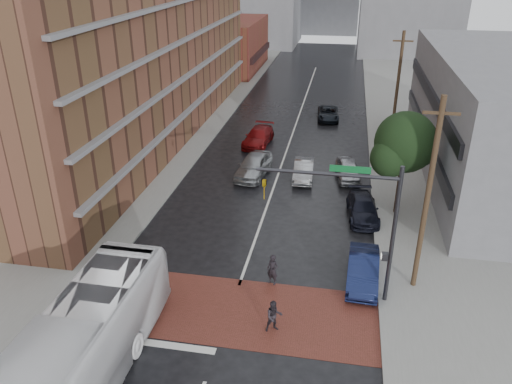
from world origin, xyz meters
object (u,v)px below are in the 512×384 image
(car_parked_near, at_px, (363,270))
(car_parked_mid, at_px, (363,208))
(car_parked_far, at_px, (348,170))
(car_travel_b, at_px, (304,170))
(transit_bus, at_px, (71,362))
(suv_travel, at_px, (328,113))
(pedestrian_a, at_px, (273,270))
(car_travel_c, at_px, (258,137))
(car_travel_a, at_px, (254,166))
(pedestrian_b, at_px, (274,316))

(car_parked_near, xyz_separation_m, car_parked_mid, (0.07, 7.15, -0.07))
(car_parked_far, bearing_deg, car_travel_b, -177.74)
(transit_bus, bearing_deg, car_parked_mid, 57.56)
(suv_travel, relative_size, car_parked_mid, 1.00)
(pedestrian_a, distance_m, car_travel_c, 20.83)
(car_travel_c, relative_size, car_parked_mid, 1.11)
(transit_bus, relative_size, pedestrian_a, 7.58)
(car_travel_a, height_order, suv_travel, car_travel_a)
(car_travel_c, distance_m, car_parked_near, 21.33)
(transit_bus, bearing_deg, car_parked_far, 67.27)
(pedestrian_b, relative_size, car_parked_near, 0.36)
(car_travel_b, bearing_deg, car_travel_a, -179.23)
(pedestrian_a, height_order, pedestrian_b, pedestrian_a)
(pedestrian_a, bearing_deg, car_travel_a, 126.21)
(suv_travel, height_order, car_parked_mid, car_parked_mid)
(car_travel_c, xyz_separation_m, car_parked_near, (8.92, -19.37, 0.00))
(car_parked_far, bearing_deg, car_parked_mid, -88.49)
(pedestrian_a, height_order, suv_travel, pedestrian_a)
(car_travel_a, relative_size, car_parked_near, 1.12)
(suv_travel, xyz_separation_m, car_parked_far, (2.22, -14.76, 0.07))
(suv_travel, bearing_deg, car_parked_near, -87.36)
(pedestrian_b, xyz_separation_m, suv_travel, (0.80, 32.51, -0.16))
(car_parked_near, bearing_deg, transit_bus, -136.49)
(car_travel_a, distance_m, car_travel_b, 3.80)
(car_parked_near, bearing_deg, car_parked_far, 96.17)
(pedestrian_a, height_order, car_travel_c, pedestrian_a)
(transit_bus, height_order, pedestrian_b, transit_bus)
(transit_bus, distance_m, car_travel_c, 29.03)
(transit_bus, xyz_separation_m, car_travel_b, (6.59, 22.22, -1.10))
(car_travel_b, distance_m, car_travel_c, 8.19)
(car_parked_mid, bearing_deg, transit_bus, -128.67)
(car_travel_b, height_order, suv_travel, car_travel_b)
(transit_bus, bearing_deg, suv_travel, 79.15)
(suv_travel, xyz_separation_m, car_parked_near, (3.17, -28.00, 0.10))
(transit_bus, distance_m, car_parked_mid, 20.00)
(pedestrian_a, bearing_deg, car_travel_c, 123.78)
(transit_bus, relative_size, suv_travel, 2.81)
(car_parked_near, bearing_deg, car_travel_c, 116.78)
(car_travel_a, bearing_deg, car_parked_far, 13.38)
(pedestrian_a, relative_size, car_travel_c, 0.33)
(pedestrian_a, bearing_deg, transit_bus, -104.49)
(car_travel_a, xyz_separation_m, suv_travel, (4.87, 15.56, -0.22))
(car_travel_c, relative_size, car_parked_near, 1.13)
(suv_travel, height_order, car_parked_near, car_parked_near)
(pedestrian_b, bearing_deg, car_travel_a, 82.22)
(suv_travel, distance_m, car_parked_far, 14.92)
(car_parked_mid, bearing_deg, car_travel_b, 122.63)
(car_travel_a, distance_m, car_parked_far, 7.13)
(car_travel_b, bearing_deg, car_parked_far, 7.99)
(pedestrian_a, bearing_deg, car_travel_b, 110.38)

